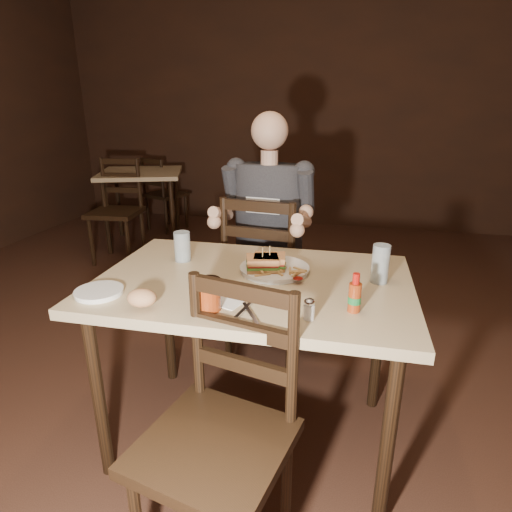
% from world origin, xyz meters
% --- Properties ---
extents(room_shell, '(7.00, 7.00, 7.00)m').
position_xyz_m(room_shell, '(0.00, 0.00, 1.40)').
color(room_shell, black).
rests_on(room_shell, ground).
extents(main_table, '(1.25, 0.85, 0.77)m').
position_xyz_m(main_table, '(0.21, -0.21, 0.69)').
color(main_table, tan).
rests_on(main_table, ground).
extents(bg_table, '(1.03, 1.03, 0.77)m').
position_xyz_m(bg_table, '(-1.60, 2.29, 0.68)').
color(bg_table, tan).
rests_on(bg_table, ground).
extents(chair_far, '(0.50, 0.54, 0.98)m').
position_xyz_m(chair_far, '(0.12, 0.50, 0.49)').
color(chair_far, black).
rests_on(chair_far, ground).
extents(chair_near, '(0.51, 0.54, 0.92)m').
position_xyz_m(chair_near, '(0.22, -0.78, 0.46)').
color(chair_near, black).
rests_on(chair_near, ground).
extents(bg_chair_far, '(0.53, 0.55, 0.85)m').
position_xyz_m(bg_chair_far, '(-1.60, 2.84, 0.43)').
color(bg_chair_far, black).
rests_on(bg_chair_far, ground).
extents(bg_chair_near, '(0.48, 0.52, 0.94)m').
position_xyz_m(bg_chair_near, '(-1.60, 1.74, 0.47)').
color(bg_chair_near, black).
rests_on(bg_chair_near, ground).
extents(diner, '(0.55, 0.45, 0.89)m').
position_xyz_m(diner, '(0.12, 0.46, 0.95)').
color(diner, '#313336').
rests_on(diner, chair_far).
extents(dinner_plate, '(0.28, 0.28, 0.02)m').
position_xyz_m(dinner_plate, '(0.27, -0.11, 0.78)').
color(dinner_plate, white).
rests_on(dinner_plate, main_table).
extents(sandwich_left, '(0.15, 0.14, 0.11)m').
position_xyz_m(sandwich_left, '(0.23, -0.15, 0.84)').
color(sandwich_left, '#C08049').
rests_on(sandwich_left, dinner_plate).
extents(sandwich_right, '(0.14, 0.12, 0.11)m').
position_xyz_m(sandwich_right, '(0.26, -0.13, 0.84)').
color(sandwich_right, '#C08049').
rests_on(sandwich_right, dinner_plate).
extents(fries_pile, '(0.24, 0.17, 0.04)m').
position_xyz_m(fries_pile, '(0.30, -0.17, 0.80)').
color(fries_pile, tan).
rests_on(fries_pile, dinner_plate).
extents(ketchup_dollop, '(0.04, 0.04, 0.01)m').
position_xyz_m(ketchup_dollop, '(0.39, -0.21, 0.79)').
color(ketchup_dollop, maroon).
rests_on(ketchup_dollop, dinner_plate).
extents(glass_left, '(0.07, 0.07, 0.13)m').
position_xyz_m(glass_left, '(-0.15, -0.07, 0.84)').
color(glass_left, silver).
rests_on(glass_left, main_table).
extents(glass_right, '(0.07, 0.07, 0.15)m').
position_xyz_m(glass_right, '(0.69, -0.12, 0.85)').
color(glass_right, silver).
rests_on(glass_right, main_table).
extents(hot_sauce, '(0.04, 0.04, 0.14)m').
position_xyz_m(hot_sauce, '(0.60, -0.40, 0.84)').
color(hot_sauce, '#8F3210').
rests_on(hot_sauce, main_table).
extents(salt_shaker, '(0.04, 0.04, 0.07)m').
position_xyz_m(salt_shaker, '(0.46, -0.49, 0.80)').
color(salt_shaker, white).
rests_on(salt_shaker, main_table).
extents(syrup_dispenser, '(0.09, 0.09, 0.11)m').
position_xyz_m(syrup_dispenser, '(0.13, -0.50, 0.83)').
color(syrup_dispenser, '#8F3210').
rests_on(syrup_dispenser, main_table).
extents(napkin, '(0.19, 0.18, 0.00)m').
position_xyz_m(napkin, '(0.15, -0.40, 0.77)').
color(napkin, white).
rests_on(napkin, main_table).
extents(knife, '(0.11, 0.18, 0.00)m').
position_xyz_m(knife, '(0.28, -0.52, 0.78)').
color(knife, silver).
rests_on(knife, napkin).
extents(fork, '(0.04, 0.17, 0.01)m').
position_xyz_m(fork, '(0.25, -0.47, 0.78)').
color(fork, silver).
rests_on(fork, napkin).
extents(side_plate, '(0.17, 0.17, 0.01)m').
position_xyz_m(side_plate, '(-0.31, -0.48, 0.78)').
color(side_plate, white).
rests_on(side_plate, main_table).
extents(bread_roll, '(0.10, 0.08, 0.06)m').
position_xyz_m(bread_roll, '(-0.09, -0.55, 0.81)').
color(bread_roll, tan).
rests_on(bread_roll, side_plate).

